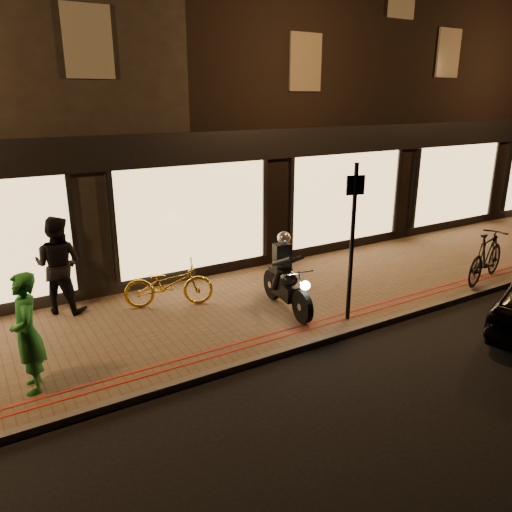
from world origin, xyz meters
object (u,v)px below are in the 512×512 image
(bicycle_gold, at_px, (169,284))
(person_green, at_px, (27,333))
(motorcycle, at_px, (286,280))
(sign_post, at_px, (352,235))

(bicycle_gold, height_order, person_green, person_green)
(bicycle_gold, relative_size, person_green, 1.00)
(person_green, bearing_deg, bicycle_gold, 127.12)
(motorcycle, relative_size, sign_post, 0.65)
(sign_post, bearing_deg, motorcycle, 127.41)
(bicycle_gold, bearing_deg, sign_post, -110.52)
(sign_post, xyz_separation_m, bicycle_gold, (-2.72, 2.38, -1.20))
(motorcycle, height_order, bicycle_gold, motorcycle)
(sign_post, distance_m, person_green, 5.65)
(motorcycle, bearing_deg, sign_post, -45.51)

